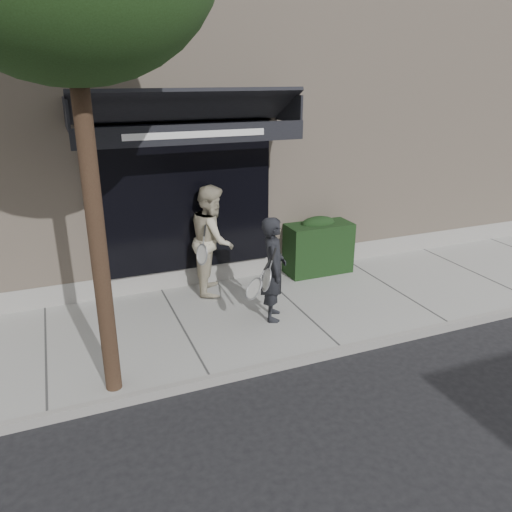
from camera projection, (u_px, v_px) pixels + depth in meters
name	position (u px, v px, depth m)	size (l,w,h in m)	color
ground	(295.00, 311.00, 8.64)	(80.00, 80.00, 0.00)	black
sidewalk	(295.00, 308.00, 8.62)	(20.00, 3.00, 0.12)	gray
curb	(342.00, 351.00, 7.27)	(20.00, 0.10, 0.14)	gray
building_facade	(206.00, 124.00, 12.01)	(14.30, 8.04, 5.64)	tan
hedge	(317.00, 246.00, 9.89)	(1.30, 0.70, 1.14)	black
pedestrian_front	(273.00, 269.00, 7.87)	(0.88, 0.83, 1.70)	black
pedestrian_back	(213.00, 239.00, 8.85)	(1.01, 1.14, 1.96)	#C1B79B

